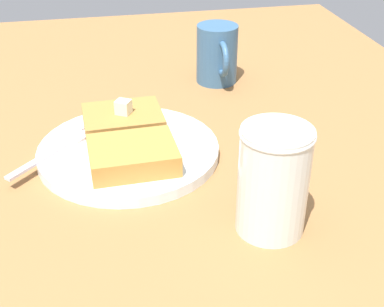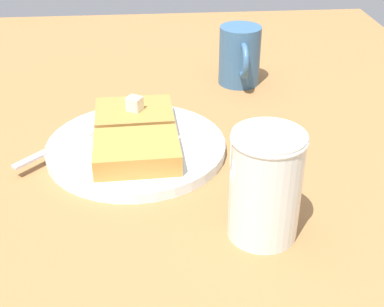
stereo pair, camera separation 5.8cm
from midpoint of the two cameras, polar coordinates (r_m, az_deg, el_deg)
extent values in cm
cube|color=olive|center=(69.54, -15.47, -1.04)|extent=(116.84, 116.84, 2.37)
cylinder|color=white|center=(66.76, -9.25, 0.20)|extent=(22.25, 22.25, 1.34)
torus|color=#523429|center=(66.62, -9.27, 0.40)|extent=(22.25, 22.25, 0.80)
cube|color=#A67737|center=(69.65, -9.74, 3.36)|extent=(8.40, 10.22, 2.56)
cube|color=#B58138|center=(62.01, -8.99, -0.25)|extent=(8.40, 10.22, 2.56)
cube|color=#F3EDCA|center=(68.37, -9.77, 4.85)|extent=(2.28, 2.34, 1.77)
cube|color=silver|center=(65.90, -18.34, -0.68)|extent=(7.84, 7.57, 0.36)
cube|color=silver|center=(69.42, -14.46, 1.65)|extent=(3.54, 3.53, 0.36)
cube|color=silver|center=(71.74, -13.25, 2.82)|extent=(2.53, 2.44, 0.36)
cube|color=silver|center=(71.39, -12.93, 2.71)|extent=(2.53, 2.44, 0.36)
cube|color=silver|center=(71.03, -12.61, 2.61)|extent=(2.53, 2.44, 0.36)
cube|color=silver|center=(70.68, -12.28, 2.50)|extent=(2.53, 2.44, 0.36)
cylinder|color=#4A1D07|center=(52.34, 5.43, -4.18)|extent=(6.35, 6.35, 8.71)
cylinder|color=silver|center=(51.63, 5.50, -3.03)|extent=(6.91, 6.91, 11.22)
torus|color=silver|center=(48.95, 5.80, 1.99)|extent=(7.13, 7.13, 0.50)
cylinder|color=#365E84|center=(85.46, 0.71, 10.54)|extent=(6.43, 6.43, 9.16)
torus|color=#365E84|center=(82.15, 1.23, 10.02)|extent=(5.48, 0.90, 5.48)
camera|label=1|loc=(0.03, -92.86, -1.71)|focal=50.00mm
camera|label=2|loc=(0.03, 87.14, 1.71)|focal=50.00mm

